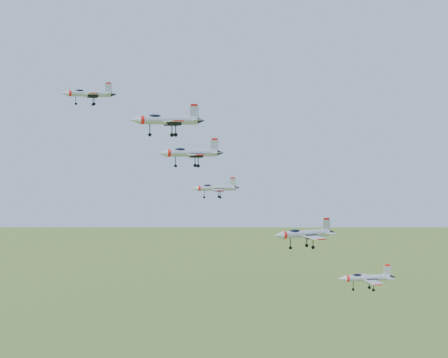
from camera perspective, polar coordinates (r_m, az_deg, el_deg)
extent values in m
cylinder|color=#AFB3BC|center=(124.94, -12.18, 7.62)|extent=(8.08, 1.93, 1.16)
cone|color=#AFB3BC|center=(124.43, -14.39, 7.61)|extent=(1.70, 1.31, 1.16)
cone|color=black|center=(125.61, -10.06, 7.62)|extent=(1.33, 1.10, 0.98)
ellipsoid|color=black|center=(124.75, -13.08, 7.82)|extent=(2.03, 1.02, 0.73)
cube|color=#AFB3BC|center=(122.49, -11.94, 7.61)|extent=(2.41, 4.09, 0.12)
cube|color=#AFB3BC|center=(127.41, -12.24, 7.44)|extent=(2.41, 4.09, 0.12)
cube|color=#AFB3BC|center=(125.55, -10.52, 8.17)|extent=(1.34, 0.24, 1.87)
cube|color=red|center=(125.64, -10.52, 8.61)|extent=(0.99, 0.22, 0.31)
cylinder|color=#AFB3BC|center=(120.83, -2.93, 2.39)|extent=(9.93, 1.94, 1.43)
cone|color=#AFB3BC|center=(119.54, -5.69, 2.37)|extent=(2.05, 1.53, 1.43)
cone|color=black|center=(122.32, -0.33, 2.40)|extent=(1.60, 1.29, 1.21)
ellipsoid|color=black|center=(120.26, -4.05, 2.64)|extent=(2.46, 1.15, 0.90)
cube|color=#AFB3BC|center=(117.90, -2.47, 2.24)|extent=(2.77, 4.95, 0.15)
cube|color=#AFB3BC|center=(123.86, -3.17, 2.28)|extent=(2.77, 4.95, 0.15)
cube|color=#AFB3BC|center=(121.97, -0.88, 3.10)|extent=(1.65, 0.22, 2.30)
cube|color=red|center=(121.98, -0.88, 3.66)|extent=(1.21, 0.22, 0.38)
cylinder|color=#AFB3BC|center=(101.57, -5.08, 5.37)|extent=(9.50, 2.33, 1.36)
cone|color=#AFB3BC|center=(100.29, -8.21, 5.37)|extent=(2.01, 1.55, 1.36)
cone|color=black|center=(103.08, -2.14, 5.34)|extent=(1.58, 1.30, 1.15)
ellipsoid|color=black|center=(101.03, -6.35, 5.66)|extent=(2.39, 1.21, 0.86)
cube|color=#AFB3BC|center=(98.79, -4.53, 5.28)|extent=(2.87, 4.82, 0.15)
cube|color=#AFB3BC|center=(104.45, -5.37, 5.16)|extent=(2.87, 4.82, 0.15)
cube|color=#AFB3BC|center=(102.81, -2.76, 6.14)|extent=(1.57, 0.29, 2.19)
cube|color=red|center=(102.87, -2.76, 6.77)|extent=(1.16, 0.26, 0.37)
cylinder|color=#AFB3BC|center=(130.70, -0.71, -0.83)|extent=(7.75, 1.62, 1.11)
cone|color=#AFB3BC|center=(130.04, -2.72, -0.85)|extent=(1.61, 1.21, 1.11)
cone|color=black|center=(131.49, 1.20, -0.80)|extent=(1.26, 1.02, 0.94)
ellipsoid|color=black|center=(130.38, -1.53, -0.65)|extent=(1.93, 0.92, 0.71)
cube|color=#AFB3BC|center=(128.39, -0.46, -0.99)|extent=(2.21, 3.88, 0.12)
cube|color=#AFB3BC|center=(133.10, -0.80, -0.85)|extent=(2.21, 3.88, 0.12)
cube|color=#AFB3BC|center=(131.23, 0.80, -0.30)|extent=(1.29, 0.19, 1.80)
cube|color=red|center=(131.18, 0.80, 0.11)|extent=(0.95, 0.18, 0.30)
cylinder|color=#AFB3BC|center=(110.18, 7.49, -4.99)|extent=(9.15, 2.58, 1.31)
cone|color=#AFB3BC|center=(107.63, 4.96, -5.17)|extent=(1.98, 1.55, 1.31)
cone|color=black|center=(112.82, 9.81, -4.82)|extent=(1.55, 1.30, 1.11)
ellipsoid|color=black|center=(109.05, 6.48, -4.81)|extent=(2.32, 1.25, 0.83)
cube|color=#AFB3BC|center=(107.90, 8.32, -5.31)|extent=(2.92, 4.71, 0.14)
cube|color=#AFB3BC|center=(112.75, 6.87, -4.93)|extent=(2.92, 4.71, 0.14)
cube|color=#AFB3BC|center=(112.07, 9.34, -4.17)|extent=(1.51, 0.33, 2.11)
cube|color=red|center=(111.93, 9.34, -3.61)|extent=(1.12, 0.30, 0.35)
cylinder|color=#AFB3BC|center=(128.41, 13.00, -8.80)|extent=(9.03, 2.20, 1.29)
cone|color=#AFB3BC|center=(126.62, 10.70, -8.94)|extent=(1.91, 1.47, 1.29)
cone|color=black|center=(130.32, 15.15, -8.65)|extent=(1.50, 1.23, 1.10)
ellipsoid|color=black|center=(127.56, 12.07, -8.64)|extent=(2.27, 1.15, 0.82)
cube|color=#AFB3BC|center=(126.00, 13.54, -9.15)|extent=(2.72, 4.58, 0.14)
cube|color=#AFB3BC|center=(131.07, 12.64, -8.66)|extent=(2.72, 4.58, 0.14)
cube|color=#AFB3BC|center=(129.63, 14.71, -8.10)|extent=(1.50, 0.27, 2.09)
cube|color=red|center=(129.43, 14.71, -7.63)|extent=(1.10, 0.25, 0.35)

